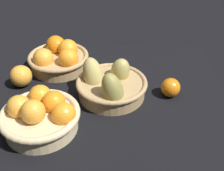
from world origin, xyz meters
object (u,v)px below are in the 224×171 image
basket_near_right (59,58)px  loose_orange_front_gap (171,88)px  basket_far_right (41,115)px  loose_orange_back_gap (21,76)px  basket_center_pears (111,85)px

basket_near_right → loose_orange_front_gap: basket_near_right is taller
basket_far_right → loose_orange_back_gap: size_ratio=3.00×
basket_center_pears → loose_orange_front_gap: basket_center_pears is taller
basket_center_pears → basket_near_right: (21.36, -18.37, 0.18)cm
loose_orange_front_gap → loose_orange_back_gap: (54.31, -5.39, 0.64)cm
loose_orange_front_gap → basket_near_right: bearing=-23.1°
loose_orange_front_gap → loose_orange_back_gap: 54.58cm
basket_near_right → loose_orange_front_gap: size_ratio=3.58×
basket_center_pears → loose_orange_back_gap: (33.22, -5.64, -0.45)cm
basket_far_right → loose_orange_front_gap: size_ratio=3.57×
basket_far_right → loose_orange_back_gap: bearing=-60.7°
basket_center_pears → basket_near_right: basket_center_pears is taller
loose_orange_front_gap → loose_orange_back_gap: bearing=-5.7°
basket_center_pears → loose_orange_front_gap: 21.12cm
basket_center_pears → basket_far_right: (20.62, 16.84, 0.40)cm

